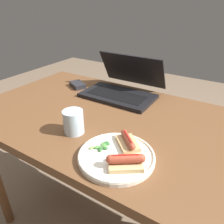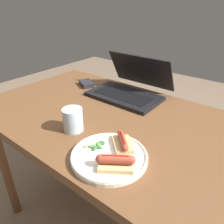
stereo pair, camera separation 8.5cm
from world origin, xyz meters
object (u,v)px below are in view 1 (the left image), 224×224
drinking_glass (73,122)px  external_drive (78,85)px  laptop (122,88)px  plate (116,156)px

drinking_glass → external_drive: 0.47m
laptop → drinking_glass: laptop is taller
drinking_glass → external_drive: bearing=128.4°
laptop → plate: (0.24, -0.46, -0.03)m
laptop → external_drive: (-0.27, -0.04, -0.02)m
plate → external_drive: external_drive is taller
plate → external_drive: bearing=140.7°
laptop → external_drive: size_ratio=3.06×
plate → external_drive: 0.66m
laptop → drinking_glass: size_ratio=4.02×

